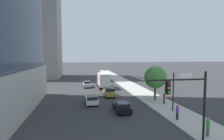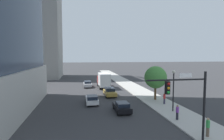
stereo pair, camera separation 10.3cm
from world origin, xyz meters
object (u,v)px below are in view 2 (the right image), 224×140
(street_lamp, at_px, (174,84))
(car_gold, at_px, (110,92))
(car_white, at_px, (92,99))
(pedestrian_green_shirt, at_px, (208,127))
(street_tree, at_px, (156,77))
(pedestrian_red_shirt, at_px, (164,98))
(pedestrian_purple_shirt, at_px, (177,112))
(construction_building, at_px, (38,21))
(traffic_light_pole, at_px, (188,95))
(car_silver, at_px, (88,84))
(box_truck, at_px, (104,80))
(car_black, at_px, (122,107))

(street_lamp, xyz_separation_m, car_gold, (-6.62, 11.24, -3.00))
(car_white, height_order, pedestrian_green_shirt, pedestrian_green_shirt)
(street_tree, distance_m, car_white, 11.08)
(pedestrian_red_shirt, relative_size, pedestrian_green_shirt, 0.97)
(street_tree, xyz_separation_m, pedestrian_purple_shirt, (-1.47, -9.57, -2.87))
(pedestrian_red_shirt, relative_size, pedestrian_purple_shirt, 0.99)
(pedestrian_purple_shirt, bearing_deg, construction_building, 117.77)
(construction_building, distance_m, pedestrian_green_shirt, 59.46)
(traffic_light_pole, height_order, car_white, traffic_light_pole)
(traffic_light_pole, height_order, pedestrian_green_shirt, traffic_light_pole)
(traffic_light_pole, relative_size, car_silver, 1.41)
(car_silver, height_order, pedestrian_red_shirt, pedestrian_red_shirt)
(car_silver, bearing_deg, pedestrian_red_shirt, -58.88)
(construction_building, xyz_separation_m, car_silver, (15.28, -21.79, -18.38))
(box_truck, bearing_deg, pedestrian_red_shirt, -66.13)
(construction_building, relative_size, box_truck, 6.39)
(car_gold, bearing_deg, pedestrian_green_shirt, -72.67)
(construction_building, bearing_deg, car_silver, -54.95)
(street_tree, xyz_separation_m, car_black, (-6.95, -5.16, -3.19))
(pedestrian_purple_shirt, bearing_deg, box_truck, 103.49)
(construction_building, relative_size, street_lamp, 8.16)
(construction_building, height_order, car_gold, construction_building)
(car_gold, bearing_deg, traffic_light_pole, -80.48)
(street_tree, bearing_deg, pedestrian_purple_shirt, -98.71)
(street_lamp, relative_size, car_white, 1.25)
(construction_building, xyz_separation_m, traffic_light_pole, (22.22, -51.65, -14.91))
(box_truck, bearing_deg, pedestrian_purple_shirt, -76.51)
(car_silver, distance_m, pedestrian_purple_shirt, 26.24)
(car_white, relative_size, car_black, 1.08)
(car_white, bearing_deg, car_gold, 54.27)
(street_lamp, xyz_separation_m, pedestrian_green_shirt, (-0.74, -7.60, -2.72))
(traffic_light_pole, xyz_separation_m, car_silver, (-6.94, 29.86, -3.47))
(street_tree, bearing_deg, pedestrian_red_shirt, -85.66)
(pedestrian_green_shirt, bearing_deg, construction_building, 115.99)
(box_truck, xyz_separation_m, pedestrian_green_shirt, (5.88, -27.39, -0.86))
(car_black, xyz_separation_m, box_truck, (0.00, 18.45, 1.20))
(car_white, relative_size, pedestrian_green_shirt, 2.50)
(car_black, bearing_deg, pedestrian_green_shirt, -56.69)
(street_tree, distance_m, pedestrian_green_shirt, 14.42)
(traffic_light_pole, distance_m, car_gold, 20.14)
(car_gold, relative_size, pedestrian_green_shirt, 2.65)
(traffic_light_pole, bearing_deg, box_truck, 96.65)
(construction_building, bearing_deg, car_gold, -59.44)
(car_black, distance_m, pedestrian_purple_shirt, 7.04)
(street_tree, distance_m, car_gold, 8.97)
(street_tree, distance_m, car_black, 9.22)
(traffic_light_pole, bearing_deg, pedestrian_red_shirt, 71.95)
(car_gold, bearing_deg, pedestrian_purple_shirt, -69.03)
(car_silver, bearing_deg, street_tree, -54.79)
(car_white, height_order, pedestrian_red_shirt, pedestrian_red_shirt)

